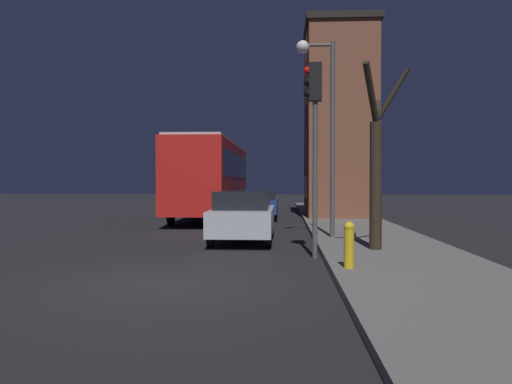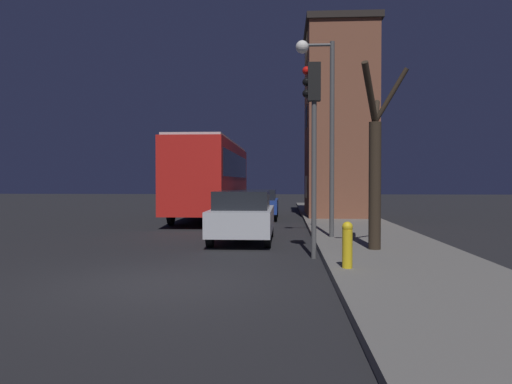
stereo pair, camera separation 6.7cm
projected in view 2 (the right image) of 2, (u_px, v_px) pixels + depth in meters
ground_plane at (162, 283)px, 8.99m from camera, size 120.00×120.00×0.00m
sidewalk at (433, 282)px, 8.70m from camera, size 3.46×60.00×0.15m
brick_building at (339, 122)px, 24.75m from camera, size 3.40×5.55×9.20m
streetlamp at (322, 105)px, 14.99m from camera, size 1.17×0.39×5.92m
traffic_light at (313, 119)px, 11.79m from camera, size 0.43×0.24×4.64m
bare_tree at (375, 166)px, 12.29m from camera, size 1.27×2.11×4.46m
bus at (212, 174)px, 24.54m from camera, size 2.50×11.95×3.70m
car_near_lane at (243, 216)px, 15.08m from camera, size 1.78×4.12×1.55m
car_mid_lane at (259, 203)px, 24.04m from camera, size 1.83×4.21×1.42m
fire_hydrant at (347, 244)px, 9.67m from camera, size 0.21×0.21×0.91m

